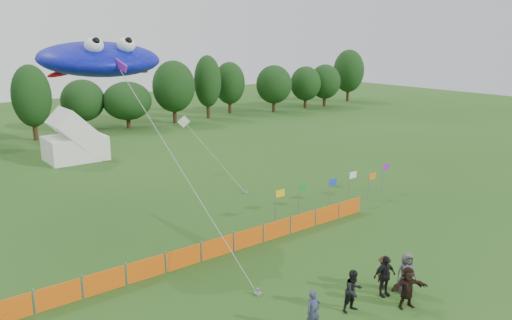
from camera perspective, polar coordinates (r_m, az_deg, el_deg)
ground at (r=22.24m, az=9.87°, el=-16.20°), size 160.00×160.00×0.00m
treeline at (r=60.25m, az=-22.05°, el=6.48°), size 104.57×8.78×8.36m
tent_right at (r=48.24m, az=-20.01°, el=2.13°), size 5.11×4.09×3.61m
barrier_fence at (r=26.18m, az=-4.43°, el=-9.92°), size 21.90×0.06×1.00m
flag_row at (r=33.52m, az=9.32°, el=-2.98°), size 10.73×0.74×2.24m
spectator_a at (r=20.06m, az=6.57°, el=-16.82°), size 0.69×0.52×1.73m
spectator_b at (r=21.59m, az=11.08°, el=-14.47°), size 0.95×0.78×1.82m
spectator_c at (r=23.66m, az=14.41°, el=-12.33°), size 1.09×0.73×1.57m
spectator_d at (r=23.02m, az=14.48°, el=-12.71°), size 1.18×0.73×1.87m
spectator_e at (r=23.56m, az=16.77°, el=-12.22°), size 1.08×0.94×1.87m
spectator_f at (r=22.38m, az=16.93°, el=-13.77°), size 1.76×1.12×1.82m
stingray_kite at (r=29.04m, az=-17.58°, el=10.97°), size 7.66×20.24×11.13m
small_kite_white at (r=40.11m, az=-6.22°, el=2.04°), size 1.07×8.85×4.64m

